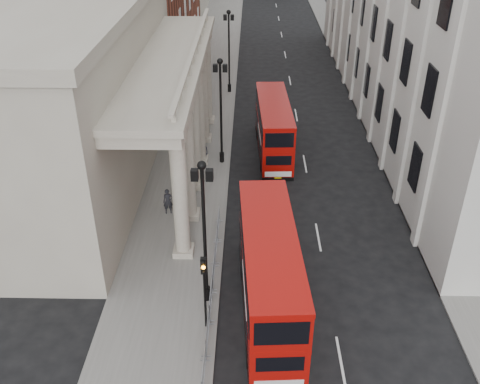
{
  "coord_description": "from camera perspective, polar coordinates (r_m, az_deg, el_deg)",
  "views": [
    {
      "loc": [
        1.61,
        -17.69,
        19.7
      ],
      "look_at": [
        1.02,
        11.08,
        2.61
      ],
      "focal_mm": 40.0,
      "sensor_mm": 36.0,
      "label": 1
    }
  ],
  "objects": [
    {
      "name": "bus_far",
      "position": [
        43.45,
        3.61,
        6.95
      ],
      "size": [
        2.84,
        10.05,
        4.3
      ],
      "rotation": [
        0.0,
        0.0,
        0.04
      ],
      "color": "#990A07",
      "rests_on": "ground"
    },
    {
      "name": "portico_building",
      "position": [
        40.1,
        -16.71,
        9.42
      ],
      "size": [
        9.0,
        28.0,
        12.0
      ],
      "primitive_type": "cube",
      "color": "#A29888",
      "rests_on": "ground"
    },
    {
      "name": "pedestrian_a",
      "position": [
        35.87,
        -7.69,
        -1.01
      ],
      "size": [
        0.73,
        0.56,
        1.78
      ],
      "primitive_type": "imported",
      "rotation": [
        0.0,
        0.0,
        0.23
      ],
      "color": "black",
      "rests_on": "sidewalk_west"
    },
    {
      "name": "crowd_barriers",
      "position": [
        27.61,
        -3.31,
        -12.92
      ],
      "size": [
        0.5,
        18.75,
        1.1
      ],
      "color": "gray",
      "rests_on": "sidewalk_west"
    },
    {
      "name": "sidewalk_east",
      "position": [
        52.93,
        14.2,
        7.96
      ],
      "size": [
        3.0,
        140.0,
        0.12
      ],
      "primitive_type": "cube",
      "color": "slate",
      "rests_on": "ground"
    },
    {
      "name": "kerb",
      "position": [
        51.6,
        -0.77,
        8.34
      ],
      "size": [
        0.2,
        140.0,
        0.14
      ],
      "primitive_type": "cube",
      "color": "slate",
      "rests_on": "ground"
    },
    {
      "name": "traffic_light",
      "position": [
        25.82,
        -3.84,
        -9.37
      ],
      "size": [
        0.28,
        0.33,
        4.3
      ],
      "color": "black",
      "rests_on": "sidewalk_west"
    },
    {
      "name": "sidewalk_west",
      "position": [
        51.78,
        -4.07,
        8.33
      ],
      "size": [
        6.0,
        140.0,
        0.12
      ],
      "primitive_type": "cube",
      "color": "slate",
      "rests_on": "ground"
    },
    {
      "name": "lamp_post_north",
      "position": [
        55.73,
        -1.19,
        15.3
      ],
      "size": [
        1.05,
        0.44,
        8.32
      ],
      "color": "black",
      "rests_on": "sidewalk_west"
    },
    {
      "name": "ground",
      "position": [
        26.52,
        -2.82,
        -17.31
      ],
      "size": [
        260.0,
        260.0,
        0.0
      ],
      "primitive_type": "plane",
      "color": "black",
      "rests_on": "ground"
    },
    {
      "name": "lamp_post_mid",
      "position": [
        40.55,
        -2.06,
        9.29
      ],
      "size": [
        1.05,
        0.44,
        8.32
      ],
      "color": "black",
      "rests_on": "sidewalk_west"
    },
    {
      "name": "pedestrian_b",
      "position": [
        40.94,
        -5.79,
        3.18
      ],
      "size": [
        0.87,
        0.75,
        1.54
      ],
      "primitive_type": "imported",
      "rotation": [
        0.0,
        0.0,
        2.89
      ],
      "color": "#292320",
      "rests_on": "sidewalk_west"
    },
    {
      "name": "pedestrian_c",
      "position": [
        42.59,
        -3.95,
        4.53
      ],
      "size": [
        0.97,
        0.8,
        1.7
      ],
      "primitive_type": "imported",
      "rotation": [
        0.0,
        0.0,
        5.93
      ],
      "color": "black",
      "rests_on": "sidewalk_west"
    },
    {
      "name": "lamp_post_south",
      "position": [
        26.34,
        -3.85,
        -3.53
      ],
      "size": [
        1.05,
        0.44,
        8.32
      ],
      "color": "black",
      "rests_on": "sidewalk_west"
    },
    {
      "name": "bus_near",
      "position": [
        27.29,
        3.15,
        -8.53
      ],
      "size": [
        3.27,
        11.04,
        4.71
      ],
      "rotation": [
        0.0,
        0.0,
        0.06
      ],
      "color": "#A60B07",
      "rests_on": "ground"
    }
  ]
}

